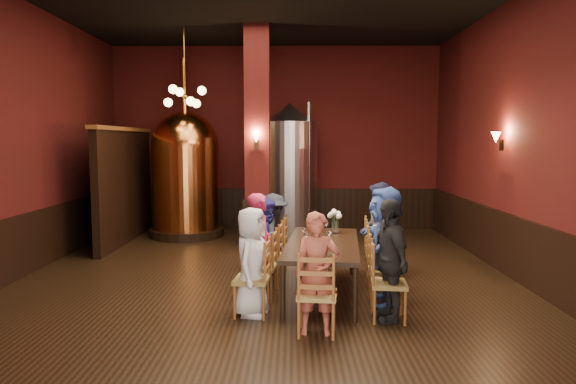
{
  "coord_description": "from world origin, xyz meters",
  "views": [
    {
      "loc": [
        0.43,
        -7.79,
        2.19
      ],
      "look_at": [
        0.35,
        0.2,
        1.39
      ],
      "focal_mm": 32.0,
      "sensor_mm": 36.0,
      "label": 1
    }
  ],
  "objects_px": {
    "person_0": "(251,262)",
    "steel_vessel": "(290,170)",
    "person_1": "(260,246)",
    "person_2": "(267,242)",
    "rose_vase": "(335,217)",
    "dining_table": "(323,247)",
    "copper_kettle": "(186,172)"
  },
  "relations": [
    {
      "from": "person_0",
      "to": "steel_vessel",
      "type": "xyz_separation_m",
      "value": [
        0.45,
        5.47,
        0.84
      ]
    },
    {
      "from": "person_1",
      "to": "steel_vessel",
      "type": "distance_m",
      "value": 4.89
    },
    {
      "from": "person_2",
      "to": "steel_vessel",
      "type": "height_order",
      "value": "steel_vessel"
    },
    {
      "from": "person_0",
      "to": "person_1",
      "type": "distance_m",
      "value": 0.67
    },
    {
      "from": "steel_vessel",
      "to": "rose_vase",
      "type": "xyz_separation_m",
      "value": [
        0.73,
        -3.84,
        -0.52
      ]
    },
    {
      "from": "person_1",
      "to": "rose_vase",
      "type": "distance_m",
      "value": 1.5
    },
    {
      "from": "dining_table",
      "to": "person_0",
      "type": "relative_size",
      "value": 1.82
    },
    {
      "from": "dining_table",
      "to": "person_0",
      "type": "bearing_deg",
      "value": -130.36
    },
    {
      "from": "copper_kettle",
      "to": "steel_vessel",
      "type": "bearing_deg",
      "value": 1.85
    },
    {
      "from": "dining_table",
      "to": "copper_kettle",
      "type": "xyz_separation_m",
      "value": [
        -2.88,
        4.49,
        0.78
      ]
    },
    {
      "from": "dining_table",
      "to": "person_0",
      "type": "xyz_separation_m",
      "value": [
        -0.94,
        -0.91,
        -0.0
      ]
    },
    {
      "from": "dining_table",
      "to": "person_1",
      "type": "distance_m",
      "value": 0.91
    },
    {
      "from": "copper_kettle",
      "to": "rose_vase",
      "type": "relative_size",
      "value": 10.58
    },
    {
      "from": "dining_table",
      "to": "person_1",
      "type": "height_order",
      "value": "person_1"
    },
    {
      "from": "dining_table",
      "to": "copper_kettle",
      "type": "relative_size",
      "value": 0.62
    },
    {
      "from": "person_0",
      "to": "steel_vessel",
      "type": "bearing_deg",
      "value": 8.86
    },
    {
      "from": "copper_kettle",
      "to": "rose_vase",
      "type": "bearing_deg",
      "value": -50.43
    },
    {
      "from": "copper_kettle",
      "to": "person_2",
      "type": "bearing_deg",
      "value": -63.12
    },
    {
      "from": "person_2",
      "to": "person_1",
      "type": "bearing_deg",
      "value": -169.7
    },
    {
      "from": "copper_kettle",
      "to": "dining_table",
      "type": "bearing_deg",
      "value": -57.32
    },
    {
      "from": "person_1",
      "to": "copper_kettle",
      "type": "bearing_deg",
      "value": 22.75
    },
    {
      "from": "dining_table",
      "to": "rose_vase",
      "type": "height_order",
      "value": "rose_vase"
    },
    {
      "from": "dining_table",
      "to": "copper_kettle",
      "type": "height_order",
      "value": "copper_kettle"
    },
    {
      "from": "dining_table",
      "to": "steel_vessel",
      "type": "bearing_deg",
      "value": 101.91
    },
    {
      "from": "dining_table",
      "to": "steel_vessel",
      "type": "height_order",
      "value": "steel_vessel"
    },
    {
      "from": "person_1",
      "to": "steel_vessel",
      "type": "xyz_separation_m",
      "value": [
        0.38,
        4.81,
        0.78
      ]
    },
    {
      "from": "copper_kettle",
      "to": "rose_vase",
      "type": "distance_m",
      "value": 4.91
    },
    {
      "from": "person_2",
      "to": "person_0",
      "type": "bearing_deg",
      "value": -169.7
    },
    {
      "from": "dining_table",
      "to": "person_1",
      "type": "relative_size",
      "value": 1.69
    },
    {
      "from": "person_0",
      "to": "steel_vessel",
      "type": "relative_size",
      "value": 0.45
    },
    {
      "from": "dining_table",
      "to": "steel_vessel",
      "type": "relative_size",
      "value": 0.82
    },
    {
      "from": "person_1",
      "to": "rose_vase",
      "type": "bearing_deg",
      "value": -49.13
    }
  ]
}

